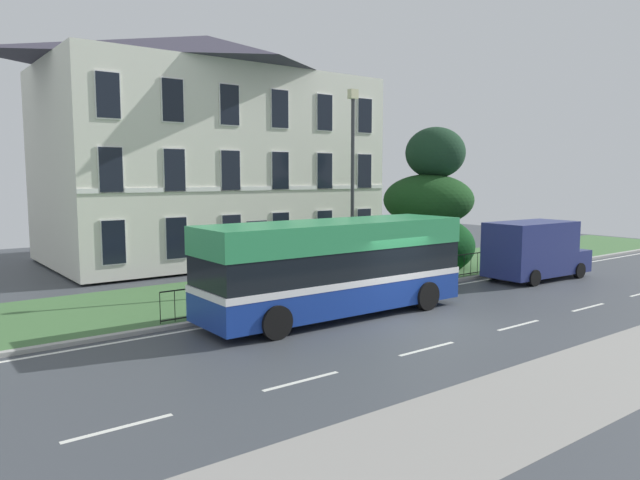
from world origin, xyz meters
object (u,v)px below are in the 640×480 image
georgian_townhouse (210,147)px  street_lamp_post (353,176)px  white_panel_van (534,250)px  evergreen_tree (431,212)px  single_decker_bus (335,266)px

georgian_townhouse → street_lamp_post: georgian_townhouse is taller
georgian_townhouse → white_panel_van: 17.36m
georgian_townhouse → white_panel_van: size_ratio=3.26×
evergreen_tree → single_decker_bus: evergreen_tree is taller
evergreen_tree → white_panel_van: 5.00m
georgian_townhouse → single_decker_bus: bearing=-101.4°
white_panel_van → street_lamp_post: (-7.74, 3.04, 3.16)m
georgian_townhouse → white_panel_van: (8.07, -14.62, -4.73)m
georgian_townhouse → single_decker_bus: size_ratio=1.84×
evergreen_tree → street_lamp_post: street_lamp_post is taller
street_lamp_post → white_panel_van: bearing=-21.4°
georgian_townhouse → evergreen_tree: 12.43m
georgian_townhouse → street_lamp_post: size_ratio=2.19×
evergreen_tree → street_lamp_post: (-6.08, -1.46, 1.71)m
white_panel_van → georgian_townhouse: bearing=121.0°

